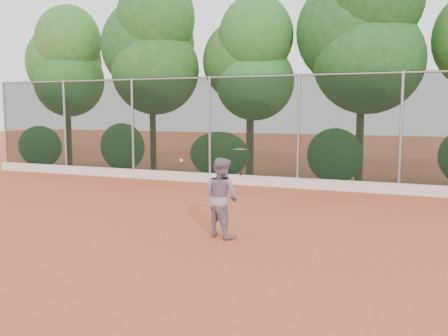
% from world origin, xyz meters
% --- Properties ---
extents(ground, '(80.00, 80.00, 0.00)m').
position_xyz_m(ground, '(0.00, 0.00, 0.00)').
color(ground, '#C24F2D').
rests_on(ground, ground).
extents(concrete_curb, '(24.00, 0.20, 0.30)m').
position_xyz_m(concrete_curb, '(0.00, 6.82, 0.15)').
color(concrete_curb, silver).
rests_on(concrete_curb, ground).
extents(tennis_player, '(0.90, 0.82, 1.52)m').
position_xyz_m(tennis_player, '(0.18, 0.45, 0.76)').
color(tennis_player, gray).
rests_on(tennis_player, ground).
extents(chainlink_fence, '(24.09, 0.09, 3.50)m').
position_xyz_m(chainlink_fence, '(-0.00, 7.00, 1.86)').
color(chainlink_fence, black).
rests_on(chainlink_fence, ground).
extents(foliage_backdrop, '(23.70, 3.63, 7.55)m').
position_xyz_m(foliage_backdrop, '(-0.55, 8.98, 4.40)').
color(foliage_backdrop, '#472B1B').
rests_on(foliage_backdrop, ground).
extents(tennis_racket, '(0.35, 0.35, 0.50)m').
position_xyz_m(tennis_racket, '(0.55, 0.44, 1.64)').
color(tennis_racket, black).
rests_on(tennis_racket, ground).
extents(tennis_ball_in_flight, '(0.07, 0.07, 0.07)m').
position_xyz_m(tennis_ball_in_flight, '(-0.93, 0.93, 1.37)').
color(tennis_ball_in_flight, '#D0ED36').
rests_on(tennis_ball_in_flight, ground).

